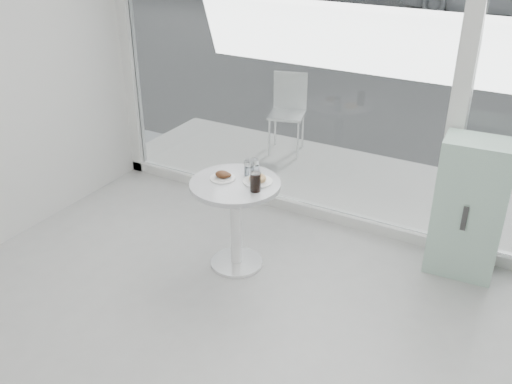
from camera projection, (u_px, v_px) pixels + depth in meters
The scene contains 10 objects.
storefront at pixel (364, 42), 4.63m from camera, with size 5.00×0.14×3.00m.
main_table at pixel (236, 207), 4.56m from camera, with size 0.72×0.72×0.77m.
patio_deck at pixel (369, 186), 6.05m from camera, with size 5.60×1.60×0.05m, color beige.
mint_cabinet at pixel (469, 208), 4.49m from camera, with size 0.55×0.39×1.15m.
patio_chair at pixel (288, 107), 6.66m from camera, with size 0.49×0.49×0.92m.
plate_fritter at pixel (223, 176), 4.50m from camera, with size 0.20×0.20×0.07m.
plate_donut at pixel (258, 180), 4.45m from camera, with size 0.23×0.23×0.06m.
water_tumbler_a at pixel (249, 169), 4.55m from camera, with size 0.08×0.08×0.13m.
water_tumbler_b at pixel (254, 167), 4.57m from camera, with size 0.08×0.08×0.13m.
cola_glass at pixel (255, 182), 4.29m from camera, with size 0.08×0.08×0.16m.
Camera 1 is at (1.60, -1.50, 2.75)m, focal length 40.00 mm.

